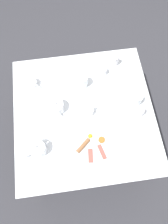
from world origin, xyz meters
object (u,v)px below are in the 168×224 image
Objects in this scene: fork_by_plate at (114,118)px; knife_by_plate at (61,76)px; teacup_with_saucer_right at (32,84)px; creamer_jug at (103,71)px; breakfast_plate at (93,146)px; salt_grinder at (116,60)px; teapot_far at (56,106)px; pepper_grinder at (142,112)px; teacup_with_saucer_left at (88,111)px; water_glass_tall at (83,81)px; water_glass_short at (137,99)px; teapot_near at (38,149)px.

fork_by_plate and knife_by_plate have the same top height.
teacup_with_saucer_right is 0.67× the size of knife_by_plate.
creamer_jug reaches higher than knife_by_plate.
breakfast_plate is 0.68m from salt_grinder.
teacup_with_saucer_right is (0.22, 0.16, -0.02)m from teapot_far.
pepper_grinder reaches higher than breakfast_plate.
teacup_with_saucer_right is 1.29× the size of pepper_grinder.
teacup_with_saucer_left is 0.34m from creamer_jug.
teapot_far is 0.45m from creamer_jug.
creamer_jug is (0.25, -0.38, -0.02)m from teapot_far.
water_glass_tall is 0.61× the size of fork_by_plate.
teacup_with_saucer_right is 0.38m from water_glass_tall.
knife_by_plate is (0.10, 0.15, -0.05)m from water_glass_tall.
water_glass_tall is 1.36× the size of creamer_jug.
teacup_with_saucer_left is 0.76× the size of fork_by_plate.
pepper_grinder is 0.52× the size of knife_by_plate.
teacup_with_saucer_right is 1.32× the size of water_glass_short.
breakfast_plate is at bearing 115.94° from pepper_grinder.
breakfast_plate is at bearing 127.88° from water_glass_short.
teacup_with_saucer_left is 0.46m from salt_grinder.
salt_grinder is 0.59× the size of fork_by_plate.
creamer_jug is 0.76× the size of pepper_grinder.
salt_grinder is at bearing -35.84° from teacup_with_saucer_left.
teacup_with_saucer_right is at bearing 82.77° from water_glass_tall.
teapot_near is at bearing 141.61° from water_glass_tall.
teacup_with_saucer_left is (0.25, -0.01, 0.02)m from breakfast_plate.
fork_by_plate is (-0.10, 0.18, -0.05)m from water_glass_short.
pepper_grinder reaches higher than knife_by_plate.
fork_by_plate is at bearing 91.28° from pepper_grinder.
teapot_far is 0.58m from salt_grinder.
teapot_far is at bearing 75.92° from teacup_with_saucer_left.
water_glass_short is at bearing 5.83° from pepper_grinder.
teacup_with_saucer_left is 1.32× the size of water_glass_short.
teapot_far is 1.84× the size of salt_grinder.
creamer_jug reaches higher than fork_by_plate.
teacup_with_saucer_left is 1.00× the size of teacup_with_saucer_right.
knife_by_plate is at bearing 60.19° from water_glass_short.
teacup_with_saucer_right is at bearing 65.40° from pepper_grinder.
teapot_far is at bearing 128.63° from water_glass_tall.
water_glass_short is 0.51× the size of knife_by_plate.
pepper_grinder reaches higher than fork_by_plate.
salt_grinder is (0.10, -0.65, 0.03)m from teacup_with_saucer_right.
fork_by_plate is 0.52m from knife_by_plate.
knife_by_plate is (0.27, -0.06, -0.05)m from teapot_far.
water_glass_tall is at bearing -123.00° from knife_by_plate.
water_glass_short is 0.58× the size of fork_by_plate.
teapot_near reaches higher than salt_grinder.
teapot_far is 0.95× the size of knife_by_plate.
teacup_with_saucer_right is 1.25× the size of water_glass_tall.
salt_grinder is (0.15, -0.28, 0.00)m from water_glass_tall.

